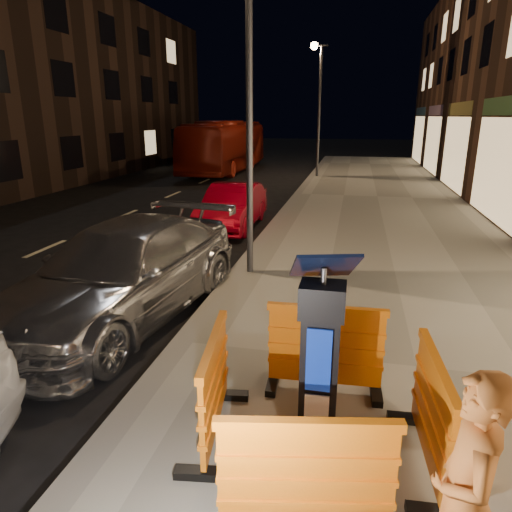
% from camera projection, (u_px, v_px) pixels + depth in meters
% --- Properties ---
extents(ground_plane, '(120.00, 120.00, 0.00)m').
position_uv_depth(ground_plane, '(182.00, 351.00, 6.15)').
color(ground_plane, black).
rests_on(ground_plane, ground).
extents(sidewalk, '(6.00, 60.00, 0.15)m').
position_uv_depth(sidewalk, '(416.00, 372.00, 5.52)').
color(sidewalk, gray).
rests_on(sidewalk, ground).
extents(kerb, '(0.30, 60.00, 0.15)m').
position_uv_depth(kerb, '(182.00, 346.00, 6.13)').
color(kerb, slate).
rests_on(kerb, ground).
extents(parking_kiosk, '(0.61, 0.61, 1.78)m').
position_uv_depth(parking_kiosk, '(320.00, 361.00, 3.89)').
color(parking_kiosk, black).
rests_on(parking_kiosk, sidewalk).
extents(barrier_front, '(1.35, 0.75, 0.99)m').
position_uv_depth(barrier_front, '(306.00, 482.00, 3.12)').
color(barrier_front, orange).
rests_on(barrier_front, sidewalk).
extents(barrier_back, '(1.30, 0.58, 0.99)m').
position_uv_depth(barrier_back, '(325.00, 349.00, 4.90)').
color(barrier_back, orange).
rests_on(barrier_back, sidewalk).
extents(barrier_kerbside, '(0.69, 1.33, 0.99)m').
position_uv_depth(barrier_kerbside, '(214.00, 388.00, 4.20)').
color(barrier_kerbside, orange).
rests_on(barrier_kerbside, sidewalk).
extents(barrier_bldgside, '(0.61, 1.30, 0.99)m').
position_uv_depth(barrier_bldgside, '(432.00, 415.00, 3.82)').
color(barrier_bldgside, orange).
rests_on(barrier_bldgside, sidewalk).
extents(car_silver, '(2.73, 5.24, 1.45)m').
position_uv_depth(car_silver, '(127.00, 315.00, 7.26)').
color(car_silver, '#A3A3A7').
rests_on(car_silver, ground).
extents(car_red, '(1.32, 3.70, 1.22)m').
position_uv_depth(car_red, '(233.00, 228.00, 12.96)').
color(car_red, '#9B0315').
rests_on(car_red, ground).
extents(bus_doubledecker, '(2.34, 9.98, 2.78)m').
position_uv_depth(bus_doubledecker, '(226.00, 171.00, 25.98)').
color(bus_doubledecker, maroon).
rests_on(bus_doubledecker, ground).
extents(man, '(0.42, 0.61, 1.61)m').
position_uv_depth(man, '(465.00, 498.00, 2.60)').
color(man, '#A15724').
rests_on(man, sidewalk).
extents(street_lamp_mid, '(0.12, 0.12, 6.00)m').
position_uv_depth(street_lamp_mid, '(249.00, 109.00, 7.97)').
color(street_lamp_mid, '#3F3F44').
rests_on(street_lamp_mid, sidewalk).
extents(street_lamp_far, '(0.12, 0.12, 6.00)m').
position_uv_depth(street_lamp_far, '(319.00, 113.00, 21.98)').
color(street_lamp_far, '#3F3F44').
rests_on(street_lamp_far, sidewalk).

